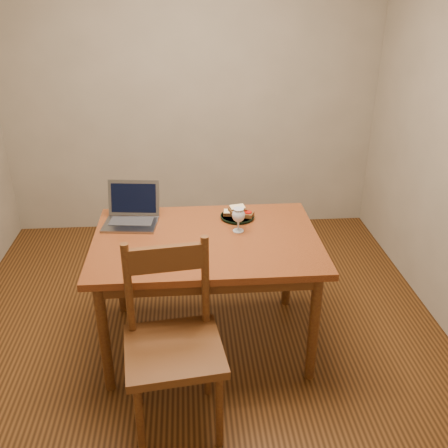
{
  "coord_description": "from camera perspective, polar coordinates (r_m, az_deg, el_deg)",
  "views": [
    {
      "loc": [
        -0.04,
        -2.65,
        2.07
      ],
      "look_at": [
        0.16,
        -0.06,
        0.8
      ],
      "focal_mm": 40.0,
      "sensor_mm": 36.0,
      "label": 1
    }
  ],
  "objects": [
    {
      "name": "sandwich_tomato",
      "position": [
        3.09,
        2.3,
        1.24
      ],
      "size": [
        0.13,
        0.11,
        0.04
      ],
      "primitive_type": null,
      "rotation": [
        0.0,
        0.0,
        -0.4
      ],
      "color": "#381E0C",
      "rests_on": "plate"
    },
    {
      "name": "laptop",
      "position": [
        3.1,
        -10.47,
        1.41
      ],
      "size": [
        0.35,
        0.32,
        0.23
      ],
      "rotation": [
        0.0,
        0.0,
        -0.11
      ],
      "color": "slate",
      "rests_on": "table"
    },
    {
      "name": "table",
      "position": [
        2.91,
        -2.01,
        -3.08
      ],
      "size": [
        1.3,
        0.9,
        0.74
      ],
      "color": "#4E200D",
      "rests_on": "floor"
    },
    {
      "name": "chair",
      "position": [
        2.46,
        -5.9,
        -12.67
      ],
      "size": [
        0.51,
        0.5,
        0.5
      ],
      "rotation": [
        0.0,
        0.0,
        0.12
      ],
      "color": "#401C0D",
      "rests_on": "floor"
    },
    {
      "name": "front_wall",
      "position": [
        1.3,
        -1.68,
        -10.46
      ],
      "size": [
        3.2,
        0.02,
        2.6
      ],
      "primitive_type": "cube",
      "color": "gray",
      "rests_on": "floor"
    },
    {
      "name": "milk_glass",
      "position": [
        2.91,
        1.66,
        0.48
      ],
      "size": [
        0.08,
        0.08,
        0.15
      ],
      "primitive_type": null,
      "color": "white",
      "rests_on": "table"
    },
    {
      "name": "sandwich_cheese",
      "position": [
        3.1,
        0.87,
        1.31
      ],
      "size": [
        0.11,
        0.07,
        0.03
      ],
      "primitive_type": null,
      "rotation": [
        0.0,
        0.0,
        -0.16
      ],
      "color": "#381E0C",
      "rests_on": "plate"
    },
    {
      "name": "plate",
      "position": [
        3.1,
        1.53,
        0.85
      ],
      "size": [
        0.21,
        0.21,
        0.02
      ],
      "primitive_type": "cylinder",
      "color": "black",
      "rests_on": "table"
    },
    {
      "name": "sandwich_top",
      "position": [
        3.09,
        1.54,
        1.71
      ],
      "size": [
        0.12,
        0.09,
        0.03
      ],
      "primitive_type": null,
      "rotation": [
        0.0,
        0.0,
        0.31
      ],
      "color": "#381E0C",
      "rests_on": "plate"
    },
    {
      "name": "back_wall",
      "position": [
        4.33,
        -3.88,
        15.79
      ],
      "size": [
        3.2,
        0.02,
        2.6
      ],
      "primitive_type": "cube",
      "color": "gray",
      "rests_on": "floor"
    },
    {
      "name": "floor",
      "position": [
        3.37,
        -2.77,
        -12.06
      ],
      "size": [
        3.2,
        3.2,
        0.02
      ],
      "primitive_type": "cube",
      "color": "black",
      "rests_on": "ground"
    }
  ]
}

